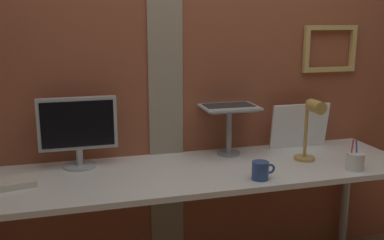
{
  "coord_description": "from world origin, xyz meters",
  "views": [
    {
      "loc": [
        -0.78,
        -2.13,
        1.54
      ],
      "look_at": [
        -0.15,
        0.15,
        1.0
      ],
      "focal_mm": 41.52,
      "sensor_mm": 36.0,
      "label": 1
    }
  ],
  "objects_px": {
    "monitor": "(78,128)",
    "coffee_mug": "(261,170)",
    "whiteboard_panel": "(300,126)",
    "pen_cup": "(355,161)",
    "laptop": "(226,97)",
    "desk_lamp": "(311,124)"
  },
  "relations": [
    {
      "from": "desk_lamp",
      "to": "monitor",
      "type": "bearing_deg",
      "value": 168.04
    },
    {
      "from": "whiteboard_panel",
      "to": "coffee_mug",
      "type": "distance_m",
      "value": 0.67
    },
    {
      "from": "monitor",
      "to": "pen_cup",
      "type": "bearing_deg",
      "value": -17.33
    },
    {
      "from": "whiteboard_panel",
      "to": "laptop",
      "type": "bearing_deg",
      "value": 174.3
    },
    {
      "from": "laptop",
      "to": "pen_cup",
      "type": "bearing_deg",
      "value": -42.68
    },
    {
      "from": "monitor",
      "to": "pen_cup",
      "type": "distance_m",
      "value": 1.5
    },
    {
      "from": "laptop",
      "to": "desk_lamp",
      "type": "bearing_deg",
      "value": -40.95
    },
    {
      "from": "laptop",
      "to": "desk_lamp",
      "type": "relative_size",
      "value": 0.9
    },
    {
      "from": "pen_cup",
      "to": "coffee_mug",
      "type": "relative_size",
      "value": 1.4
    },
    {
      "from": "desk_lamp",
      "to": "laptop",
      "type": "bearing_deg",
      "value": 139.05
    },
    {
      "from": "laptop",
      "to": "coffee_mug",
      "type": "height_order",
      "value": "laptop"
    },
    {
      "from": "desk_lamp",
      "to": "pen_cup",
      "type": "height_order",
      "value": "desk_lamp"
    },
    {
      "from": "pen_cup",
      "to": "coffee_mug",
      "type": "xyz_separation_m",
      "value": [
        -0.55,
        -0.0,
        -0.0
      ]
    },
    {
      "from": "whiteboard_panel",
      "to": "pen_cup",
      "type": "height_order",
      "value": "whiteboard_panel"
    },
    {
      "from": "laptop",
      "to": "pen_cup",
      "type": "xyz_separation_m",
      "value": [
        0.56,
        -0.51,
        -0.29
      ]
    },
    {
      "from": "coffee_mug",
      "to": "whiteboard_panel",
      "type": "bearing_deg",
      "value": 44.83
    },
    {
      "from": "desk_lamp",
      "to": "pen_cup",
      "type": "distance_m",
      "value": 0.3
    },
    {
      "from": "monitor",
      "to": "coffee_mug",
      "type": "relative_size",
      "value": 3.38
    },
    {
      "from": "desk_lamp",
      "to": "pen_cup",
      "type": "bearing_deg",
      "value": -46.27
    },
    {
      "from": "whiteboard_panel",
      "to": "pen_cup",
      "type": "relative_size",
      "value": 2.2
    },
    {
      "from": "laptop",
      "to": "desk_lamp",
      "type": "xyz_separation_m",
      "value": [
        0.38,
        -0.33,
        -0.11
      ]
    },
    {
      "from": "whiteboard_panel",
      "to": "pen_cup",
      "type": "distance_m",
      "value": 0.48
    }
  ]
}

